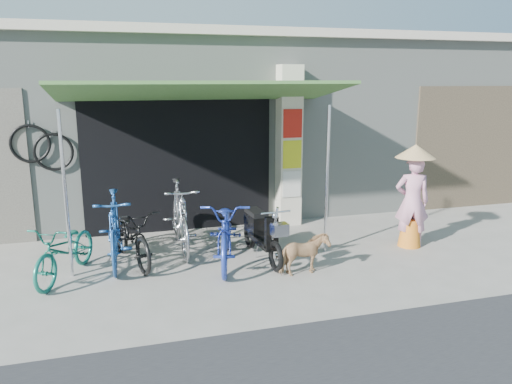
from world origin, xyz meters
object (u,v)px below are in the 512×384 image
object	(u,v)px
bike_teal	(66,250)
street_dog	(304,254)
nun	(412,197)
bike_black	(132,235)
moped	(261,233)
bike_silver	(180,217)
bike_blue	(115,229)
bike_navy	(227,230)

from	to	relation	value
bike_teal	street_dog	size ratio (longest dim) A/B	2.17
bike_teal	street_dog	world-z (taller)	bike_teal
street_dog	nun	xyz separation A→B (m)	(2.17, 0.69, 0.55)
bike_black	moped	bearing A→B (deg)	-25.13
bike_silver	moped	xyz separation A→B (m)	(1.16, -0.72, -0.16)
bike_silver	street_dog	distance (m)	2.19
bike_silver	bike_blue	bearing A→B (deg)	-161.06
bike_teal	bike_black	size ratio (longest dim) A/B	0.93
bike_blue	bike_black	xyz separation A→B (m)	(0.24, -0.03, -0.10)
bike_black	bike_silver	size ratio (longest dim) A/B	0.89
bike_black	street_dog	world-z (taller)	bike_black
bike_silver	bike_teal	bearing A→B (deg)	-156.42
bike_teal	moped	bearing A→B (deg)	23.99
bike_teal	street_dog	bearing A→B (deg)	9.90
bike_silver	bike_navy	world-z (taller)	bike_silver
bike_blue	moped	xyz separation A→B (m)	(2.18, -0.38, -0.14)
bike_black	nun	xyz separation A→B (m)	(4.50, -0.47, 0.41)
bike_black	street_dog	size ratio (longest dim) A/B	2.33
bike_silver	moped	world-z (taller)	bike_silver
bike_black	bike_navy	world-z (taller)	bike_navy
bike_black	street_dog	bearing A→B (deg)	-41.47
bike_teal	street_dog	xyz separation A→B (m)	(3.24, -0.81, -0.11)
bike_navy	nun	distance (m)	3.14
bike_blue	nun	size ratio (longest dim) A/B	1.06
bike_teal	bike_silver	world-z (taller)	bike_silver
bike_teal	bike_black	bearing A→B (deg)	44.89
bike_blue	street_dog	distance (m)	2.84
street_dog	moped	bearing A→B (deg)	18.71
bike_black	bike_silver	world-z (taller)	bike_silver
bike_silver	moped	distance (m)	1.37
bike_teal	street_dog	distance (m)	3.35
nun	bike_blue	bearing A→B (deg)	13.48
bike_teal	bike_navy	distance (m)	2.30
bike_blue	bike_black	distance (m)	0.27
bike_blue	nun	distance (m)	4.78
nun	bike_teal	bearing A→B (deg)	18.23
bike_teal	bike_blue	size ratio (longest dim) A/B	0.86
bike_teal	bike_black	distance (m)	0.98
street_dog	bike_teal	bearing A→B (deg)	69.07
bike_teal	bike_blue	xyz separation A→B (m)	(0.67, 0.38, 0.13)
bike_blue	bike_teal	bearing A→B (deg)	-148.18
bike_teal	bike_black	xyz separation A→B (m)	(0.92, 0.35, 0.03)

